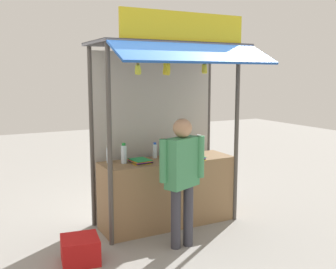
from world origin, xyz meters
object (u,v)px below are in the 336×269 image
water_bottle_far_right (175,148)px  plastic_crate (80,250)px  water_bottle_front_left (109,155)px  banana_bunch_inner_right (205,68)px  water_bottle_rear_center (162,148)px  water_bottle_left (199,145)px  magazine_stack_right (193,158)px  banana_bunch_rightmost (138,69)px  vendor_person (182,171)px  banana_bunch_leftmost (167,69)px  magazine_stack_back_right (140,161)px  water_bottle_center (124,154)px  water_bottle_front_right (155,151)px

water_bottle_far_right → plastic_crate: size_ratio=0.68×
water_bottle_front_left → banana_bunch_inner_right: banana_bunch_inner_right is taller
water_bottle_far_right → plastic_crate: (-1.57, -0.65, -0.92)m
water_bottle_rear_center → banana_bunch_inner_right: size_ratio=0.96×
water_bottle_left → magazine_stack_right: bearing=-134.0°
banana_bunch_rightmost → vendor_person: 1.32m
banana_bunch_leftmost → vendor_person: 1.27m
vendor_person → banana_bunch_inner_right: bearing=12.2°
water_bottle_front_left → magazine_stack_back_right: 0.43m
magazine_stack_back_right → banana_bunch_rightmost: bearing=-115.7°
banana_bunch_leftmost → banana_bunch_rightmost: bearing=-179.9°
water_bottle_left → banana_bunch_inner_right: banana_bunch_inner_right is taller
water_bottle_front_left → plastic_crate: (-0.62, -0.75, -0.90)m
water_bottle_rear_center → banana_bunch_rightmost: banana_bunch_rightmost is taller
water_bottle_rear_center → magazine_stack_right: (0.27, -0.41, -0.10)m
water_bottle_center → banana_bunch_leftmost: 1.27m
water_bottle_center → water_bottle_far_right: bearing=2.0°
water_bottle_center → vendor_person: bearing=-61.7°
water_bottle_front_right → vendor_person: (-0.08, -0.92, -0.08)m
water_bottle_front_right → banana_bunch_inner_right: 1.35m
water_bottle_center → water_bottle_front_right: (0.51, 0.12, -0.02)m
plastic_crate → water_bottle_front_left: bearing=50.3°
water_bottle_front_left → water_bottle_left: 1.34m
water_bottle_rear_center → banana_bunch_leftmost: size_ratio=0.89×
banana_bunch_rightmost → plastic_crate: size_ratio=0.69×
water_bottle_center → water_bottle_rear_center: size_ratio=1.07×
water_bottle_front_left → water_bottle_rear_center: (0.82, 0.05, 0.01)m
water_bottle_front_left → vendor_person: size_ratio=0.15×
water_bottle_left → magazine_stack_right: water_bottle_left is taller
water_bottle_front_right → vendor_person: 0.93m
water_bottle_center → vendor_person: size_ratio=0.17×
water_bottle_front_left → banana_bunch_leftmost: (0.57, -0.57, 1.13)m
magazine_stack_right → banana_bunch_leftmost: (-0.52, -0.21, 1.22)m
water_bottle_front_left → water_bottle_far_right: size_ratio=0.85×
water_bottle_front_left → water_bottle_front_right: bearing=-0.4°
banana_bunch_inner_right → banana_bunch_rightmost: same height
water_bottle_rear_center → banana_bunch_leftmost: banana_bunch_leftmost is taller
water_bottle_center → vendor_person: (0.43, -0.81, -0.10)m
water_bottle_left → magazine_stack_back_right: 0.98m
water_bottle_left → magazine_stack_right: (-0.24, -0.25, -0.12)m
magazine_stack_right → banana_bunch_leftmost: bearing=-158.1°
banana_bunch_inner_right → water_bottle_far_right: bearing=110.5°
magazine_stack_back_right → banana_bunch_inner_right: size_ratio=1.20×
water_bottle_far_right → magazine_stack_right: water_bottle_far_right is taller
banana_bunch_rightmost → banana_bunch_leftmost: bearing=0.1°
water_bottle_center → water_bottle_front_left: 0.21m
water_bottle_far_right → banana_bunch_leftmost: 1.26m
water_bottle_left → water_bottle_far_right: bearing=178.1°
water_bottle_center → vendor_person: 0.92m
water_bottle_front_left → magazine_stack_right: 1.16m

